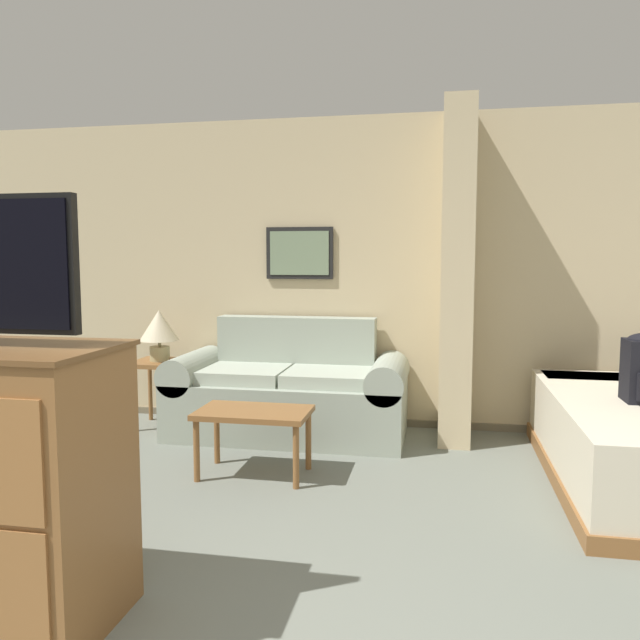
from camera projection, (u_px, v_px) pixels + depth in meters
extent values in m
cube|color=#CCB78E|center=(382.00, 273.00, 5.28)|extent=(7.46, 0.12, 2.60)
cube|color=#70644E|center=(380.00, 422.00, 5.33)|extent=(7.46, 0.02, 0.06)
cube|color=black|center=(300.00, 253.00, 5.31)|extent=(0.58, 0.02, 0.44)
cube|color=gray|center=(299.00, 253.00, 5.30)|extent=(0.51, 0.01, 0.37)
cube|color=#CCB78E|center=(457.00, 274.00, 4.81)|extent=(0.24, 0.60, 2.60)
cube|color=#99A393|center=(288.00, 408.00, 5.01)|extent=(1.34, 0.84, 0.45)
cube|color=#99A393|center=(297.00, 345.00, 5.27)|extent=(1.34, 0.20, 0.48)
cube|color=#99A393|center=(194.00, 404.00, 5.16)|extent=(0.26, 0.84, 0.45)
cylinder|color=#99A393|center=(193.00, 370.00, 5.13)|extent=(0.29, 0.84, 0.29)
cube|color=#99A393|center=(388.00, 413.00, 4.85)|extent=(0.26, 0.84, 0.45)
cylinder|color=#99A393|center=(388.00, 377.00, 4.83)|extent=(0.29, 0.84, 0.29)
cube|color=#AAB5A4|center=(246.00, 374.00, 4.99)|extent=(0.65, 0.60, 0.10)
cube|color=#AAB5A4|center=(328.00, 377.00, 4.87)|extent=(0.65, 0.60, 0.10)
cube|color=brown|center=(254.00, 413.00, 4.07)|extent=(0.73, 0.45, 0.04)
cylinder|color=brown|center=(197.00, 451.00, 3.97)|extent=(0.04, 0.04, 0.40)
cylinder|color=brown|center=(296.00, 457.00, 3.85)|extent=(0.04, 0.04, 0.40)
cylinder|color=brown|center=(217.00, 435.00, 4.33)|extent=(0.04, 0.04, 0.40)
cylinder|color=brown|center=(308.00, 440.00, 4.21)|extent=(0.04, 0.04, 0.40)
cube|color=brown|center=(160.00, 363.00, 5.24)|extent=(0.44, 0.44, 0.04)
cylinder|color=brown|center=(129.00, 400.00, 5.12)|extent=(0.04, 0.04, 0.53)
cylinder|color=brown|center=(173.00, 402.00, 5.05)|extent=(0.04, 0.04, 0.53)
cylinder|color=brown|center=(150.00, 390.00, 5.49)|extent=(0.04, 0.04, 0.53)
cylinder|color=brown|center=(191.00, 392.00, 5.42)|extent=(0.04, 0.04, 0.53)
cylinder|color=tan|center=(160.00, 354.00, 5.23)|extent=(0.17, 0.17, 0.12)
cylinder|color=tan|center=(160.00, 343.00, 5.22)|extent=(0.02, 0.02, 0.05)
cone|color=beige|center=(159.00, 325.00, 5.21)|extent=(0.33, 0.33, 0.25)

